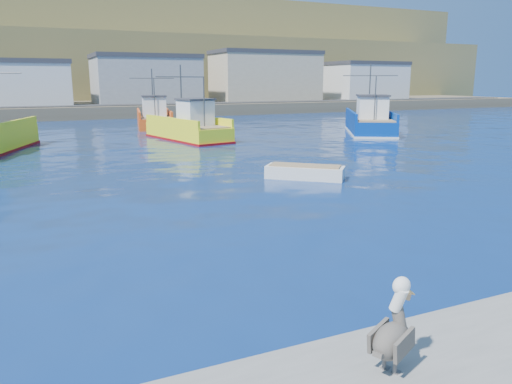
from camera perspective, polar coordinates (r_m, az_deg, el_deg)
ground at (r=13.05m, az=10.21°, el=-9.94°), size 260.00×260.00×0.00m
dock_bollards at (r=10.86m, az=23.55°, el=-11.92°), size 36.20×0.20×0.30m
far_shore at (r=119.29m, az=-21.95°, el=13.72°), size 200.00×81.00×24.00m
trawler_yellow_b at (r=42.93m, az=-7.66°, el=7.20°), size 5.25×10.16×6.31m
trawler_blue at (r=49.36m, az=12.87°, el=7.77°), size 8.79×11.32×6.46m
boat_orange at (r=54.86m, az=-11.56°, el=8.33°), size 4.93×9.38×6.16m
skiff_mid at (r=25.85m, az=5.61°, el=2.15°), size 3.91×3.66×0.86m
pelican at (r=8.33m, az=15.46°, el=-15.20°), size 1.19×0.77×1.51m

